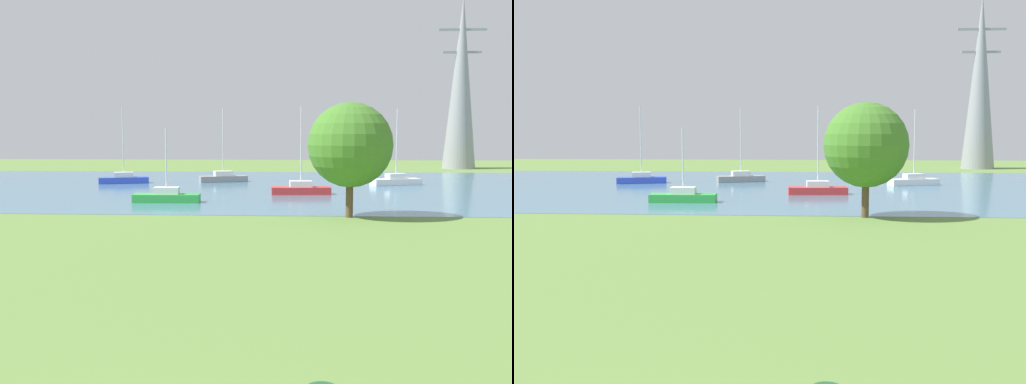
# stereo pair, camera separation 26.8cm
# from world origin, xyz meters

# --- Properties ---
(ground_plane) EXTENTS (160.00, 160.00, 0.00)m
(ground_plane) POSITION_xyz_m (0.00, 22.00, 0.00)
(ground_plane) COLOR olive
(water_surface) EXTENTS (140.00, 40.00, 0.02)m
(water_surface) POSITION_xyz_m (0.00, 50.00, 0.01)
(water_surface) COLOR teal
(water_surface) RESTS_ON ground
(sailboat_gray) EXTENTS (5.03, 2.90, 7.39)m
(sailboat_gray) POSITION_xyz_m (-4.14, 54.70, 0.47)
(sailboat_gray) COLOR gray
(sailboat_gray) RESTS_ON water_surface
(sailboat_green) EXTENTS (4.86, 1.69, 5.40)m
(sailboat_green) POSITION_xyz_m (-6.27, 36.69, 0.45)
(sailboat_green) COLOR green
(sailboat_green) RESTS_ON water_surface
(sailboat_white) EXTENTS (5.03, 2.93, 7.21)m
(sailboat_white) POSITION_xyz_m (12.72, 51.97, 0.47)
(sailboat_white) COLOR white
(sailboat_white) RESTS_ON water_surface
(sailboat_blue) EXTENTS (5.03, 2.80, 7.56)m
(sailboat_blue) POSITION_xyz_m (-13.75, 52.42, 0.47)
(sailboat_blue) COLOR blue
(sailboat_blue) RESTS_ON water_surface
(sailboat_red) EXTENTS (4.91, 1.89, 7.20)m
(sailboat_red) POSITION_xyz_m (3.54, 42.87, 0.47)
(sailboat_red) COLOR red
(sailboat_red) RESTS_ON water_surface
(tree_west_far) EXTENTS (5.09, 5.09, 6.90)m
(tree_west_far) POSITION_xyz_m (6.28, 29.71, 4.35)
(tree_west_far) COLOR brown
(tree_west_far) RESTS_ON ground
(electricity_pylon) EXTENTS (6.40, 4.40, 23.37)m
(electricity_pylon) POSITION_xyz_m (25.62, 78.85, 11.70)
(electricity_pylon) COLOR gray
(electricity_pylon) RESTS_ON ground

